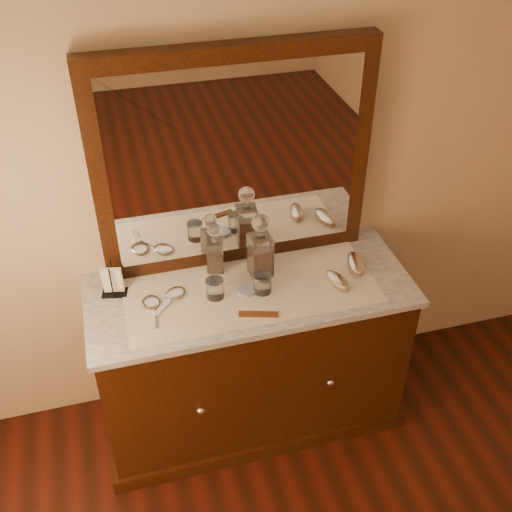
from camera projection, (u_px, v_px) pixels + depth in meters
name	position (u px, v px, depth m)	size (l,w,h in m)	color
dresser_cabinet	(251.00, 357.00, 2.97)	(1.40, 0.55, 0.82)	black
dresser_plinth	(251.00, 407.00, 3.19)	(1.46, 0.59, 0.08)	black
knob_left	(201.00, 411.00, 2.66)	(0.04, 0.04, 0.04)	silver
knob_right	(330.00, 383.00, 2.79)	(0.04, 0.04, 0.04)	silver
marble_top	(250.00, 290.00, 2.71)	(1.44, 0.59, 0.03)	white
mirror_frame	(234.00, 161.00, 2.59)	(1.20, 0.08, 1.00)	black
mirror_glass	(236.00, 165.00, 2.56)	(1.06, 0.01, 0.86)	white
lace_runner	(251.00, 290.00, 2.69)	(1.10, 0.45, 0.00)	silver
pin_dish	(247.00, 291.00, 2.67)	(0.08, 0.08, 0.01)	silver
comb	(258.00, 314.00, 2.56)	(0.17, 0.03, 0.01)	brown
napkin_rack	(113.00, 282.00, 2.63)	(0.12, 0.09, 0.16)	black
decanter_left	(215.00, 252.00, 2.75)	(0.09, 0.09, 0.25)	brown
decanter_right	(260.00, 252.00, 2.71)	(0.10, 0.10, 0.31)	brown
brush_near	(337.00, 281.00, 2.70)	(0.10, 0.16, 0.04)	#8B6F55
brush_far	(356.00, 264.00, 2.80)	(0.10, 0.17, 0.04)	#8B6F55
hand_mirror_outer	(151.00, 306.00, 2.59)	(0.09, 0.21, 0.02)	silver
hand_mirror_inner	(173.00, 296.00, 2.64)	(0.18, 0.19, 0.02)	silver
tumblers	(239.00, 286.00, 2.64)	(0.29, 0.10, 0.09)	white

